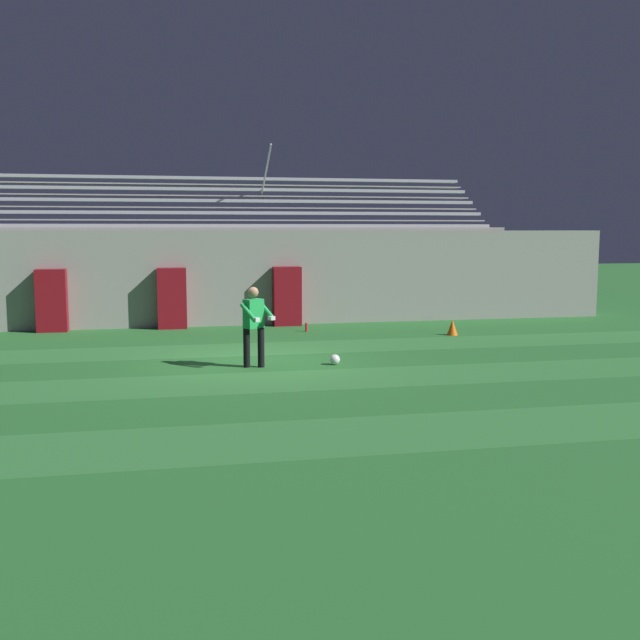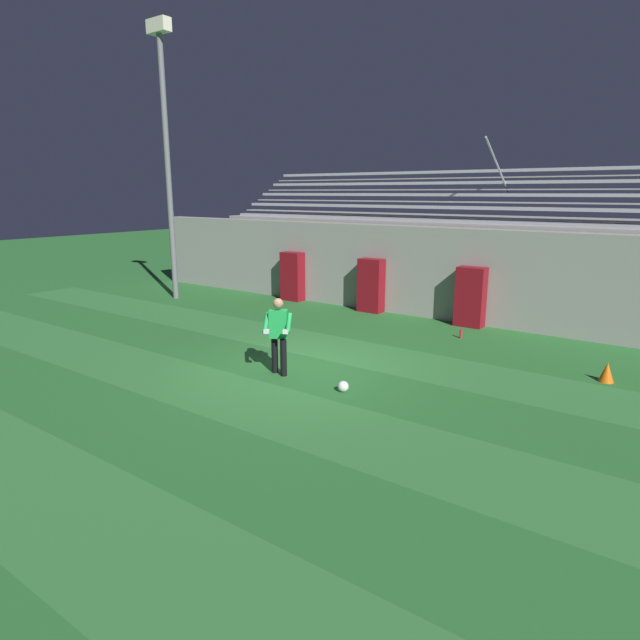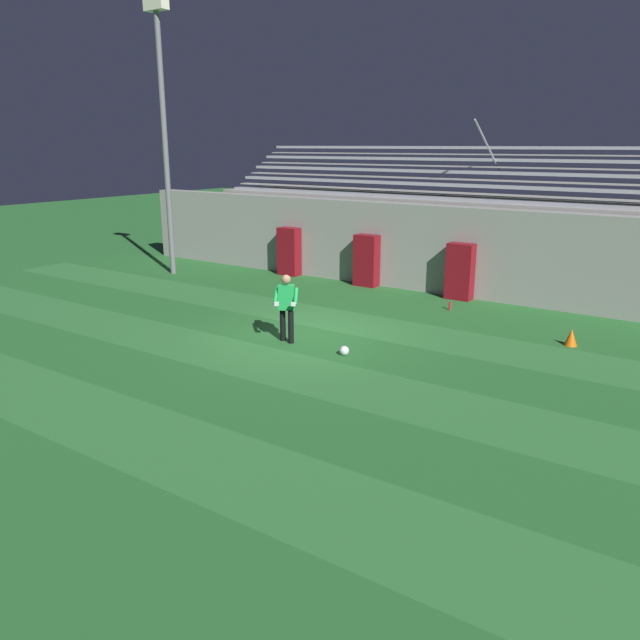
{
  "view_description": "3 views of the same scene",
  "coord_description": "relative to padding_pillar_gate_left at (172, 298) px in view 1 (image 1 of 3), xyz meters",
  "views": [
    {
      "loc": [
        -1.89,
        -15.81,
        2.85
      ],
      "look_at": [
        1.3,
        -0.59,
        0.95
      ],
      "focal_mm": 42.0,
      "sensor_mm": 36.0,
      "label": 1
    },
    {
      "loc": [
        7.05,
        -8.95,
        3.84
      ],
      "look_at": [
        0.16,
        0.58,
        1.02
      ],
      "focal_mm": 30.0,
      "sensor_mm": 36.0,
      "label": 2
    },
    {
      "loc": [
        8.8,
        -12.13,
        4.67
      ],
      "look_at": [
        0.99,
        -0.73,
        0.76
      ],
      "focal_mm": 35.0,
      "sensor_mm": 36.0,
      "label": 3
    }
  ],
  "objects": [
    {
      "name": "turf_stripe_near",
      "position": [
        1.67,
        -11.95,
        -0.87
      ],
      "size": [
        28.0,
        1.94,
        0.01
      ],
      "primitive_type": "cube",
      "color": "#337A38",
      "rests_on": "ground"
    },
    {
      "name": "ground_plane",
      "position": [
        1.67,
        -5.95,
        -0.87
      ],
      "size": [
        80.0,
        80.0,
        0.0
      ],
      "primitive_type": "plane",
      "color": "#286B2D"
    },
    {
      "name": "turf_stripe_mid",
      "position": [
        1.67,
        -8.07,
        -0.87
      ],
      "size": [
        28.0,
        1.94,
        0.01
      ],
      "primitive_type": "cube",
      "color": "#337A38",
      "rests_on": "ground"
    },
    {
      "name": "back_wall",
      "position": [
        1.67,
        0.55,
        0.53
      ],
      "size": [
        24.0,
        0.6,
        2.8
      ],
      "primitive_type": "cube",
      "color": "#999691",
      "rests_on": "ground"
    },
    {
      "name": "soccer_ball",
      "position": [
        3.28,
        -6.59,
        -0.76
      ],
      "size": [
        0.22,
        0.22,
        0.22
      ],
      "primitive_type": "sphere",
      "color": "white",
      "rests_on": "ground"
    },
    {
      "name": "bleacher_stand",
      "position": [
        1.67,
        2.89,
        0.63
      ],
      "size": [
        18.0,
        4.05,
        5.43
      ],
      "color": "#999691",
      "rests_on": "ground"
    },
    {
      "name": "padding_pillar_gate_right",
      "position": [
        3.34,
        0.0,
        0.0
      ],
      "size": [
        0.82,
        0.44,
        1.74
      ],
      "primitive_type": "cube",
      "color": "maroon",
      "rests_on": "ground"
    },
    {
      "name": "water_bottle",
      "position": [
        3.66,
        -1.41,
        -0.75
      ],
      "size": [
        0.07,
        0.07,
        0.24
      ],
      "primitive_type": "cylinder",
      "color": "red",
      "rests_on": "ground"
    },
    {
      "name": "turf_stripe_far",
      "position": [
        1.67,
        -4.18,
        -0.87
      ],
      "size": [
        28.0,
        1.94,
        0.01
      ],
      "primitive_type": "cube",
      "color": "#337A38",
      "rests_on": "ground"
    },
    {
      "name": "goalkeeper",
      "position": [
        1.58,
        -6.53,
        0.08
      ],
      "size": [
        0.74,
        0.71,
        1.67
      ],
      "color": "black",
      "rests_on": "ground"
    },
    {
      "name": "traffic_cone",
      "position": [
        7.39,
        -2.91,
        -0.66
      ],
      "size": [
        0.3,
        0.3,
        0.42
      ],
      "primitive_type": "cone",
      "color": "orange",
      "rests_on": "ground"
    },
    {
      "name": "padding_pillar_gate_left",
      "position": [
        0.0,
        0.0,
        0.0
      ],
      "size": [
        0.82,
        0.44,
        1.74
      ],
      "primitive_type": "cube",
      "color": "maroon",
      "rests_on": "ground"
    },
    {
      "name": "padding_pillar_far_left",
      "position": [
        -3.28,
        0.0,
        0.0
      ],
      "size": [
        0.82,
        0.44,
        1.74
      ],
      "primitive_type": "cube",
      "color": "maroon",
      "rests_on": "ground"
    }
  ]
}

